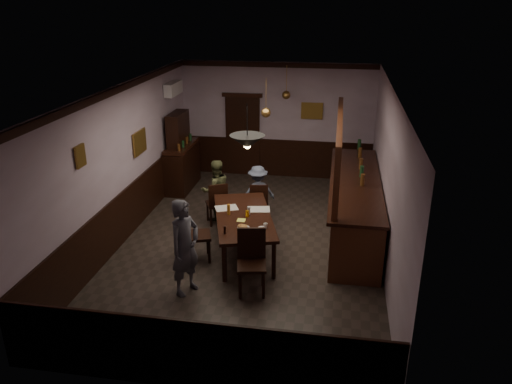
% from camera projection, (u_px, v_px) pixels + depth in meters
% --- Properties ---
extents(room, '(5.01, 8.01, 3.01)m').
position_uv_depth(room, '(250.00, 171.00, 9.28)').
color(room, '#2D2621').
rests_on(room, ground).
extents(dining_table, '(1.57, 2.39, 0.75)m').
position_uv_depth(dining_table, '(244.00, 219.00, 9.24)').
color(dining_table, black).
rests_on(dining_table, ground).
extents(chair_far_left, '(0.54, 0.54, 0.94)m').
position_uv_depth(chair_far_left, '(217.00, 202.00, 10.43)').
color(chair_far_left, black).
rests_on(chair_far_left, ground).
extents(chair_far_right, '(0.44, 0.44, 0.89)m').
position_uv_depth(chair_far_right, '(259.00, 201.00, 10.54)').
color(chair_far_right, black).
rests_on(chair_far_right, ground).
extents(chair_near, '(0.54, 0.54, 1.06)m').
position_uv_depth(chair_near, '(252.00, 258.00, 8.06)').
color(chair_near, black).
rests_on(chair_near, ground).
extents(chair_side, '(0.57, 0.57, 1.04)m').
position_uv_depth(chair_side, '(193.00, 232.00, 8.99)').
color(chair_side, black).
rests_on(chair_side, ground).
extents(person_standing, '(0.61, 0.70, 1.62)m').
position_uv_depth(person_standing, '(185.00, 247.00, 7.92)').
color(person_standing, '#4D4D58').
rests_on(person_standing, ground).
extents(person_seated_left, '(0.82, 0.78, 1.33)m').
position_uv_depth(person_seated_left, '(216.00, 190.00, 10.63)').
color(person_seated_left, '#525633').
rests_on(person_seated_left, ground).
extents(person_seated_right, '(0.87, 0.71, 1.17)m').
position_uv_depth(person_seated_right, '(258.00, 192.00, 10.75)').
color(person_seated_right, slate).
rests_on(person_seated_right, ground).
extents(newspaper_left, '(0.51, 0.45, 0.01)m').
position_uv_depth(newspaper_left, '(226.00, 208.00, 9.52)').
color(newspaper_left, silver).
rests_on(newspaper_left, dining_table).
extents(newspaper_right, '(0.47, 0.37, 0.01)m').
position_uv_depth(newspaper_right, '(259.00, 209.00, 9.46)').
color(newspaper_right, silver).
rests_on(newspaper_right, dining_table).
extents(napkin, '(0.19, 0.19, 0.00)m').
position_uv_depth(napkin, '(241.00, 220.00, 9.01)').
color(napkin, '#F6FF5D').
rests_on(napkin, dining_table).
extents(saucer, '(0.15, 0.15, 0.01)m').
position_uv_depth(saucer, '(262.00, 228.00, 8.70)').
color(saucer, white).
rests_on(saucer, dining_table).
extents(coffee_cup, '(0.10, 0.10, 0.07)m').
position_uv_depth(coffee_cup, '(265.00, 225.00, 8.70)').
color(coffee_cup, white).
rests_on(coffee_cup, saucer).
extents(pastry_plate, '(0.22, 0.22, 0.01)m').
position_uv_depth(pastry_plate, '(243.00, 228.00, 8.70)').
color(pastry_plate, white).
rests_on(pastry_plate, dining_table).
extents(pastry_ring_a, '(0.13, 0.13, 0.04)m').
position_uv_depth(pastry_ring_a, '(241.00, 226.00, 8.70)').
color(pastry_ring_a, '#C68C47').
rests_on(pastry_ring_a, pastry_plate).
extents(pastry_ring_b, '(0.13, 0.13, 0.04)m').
position_uv_depth(pastry_ring_b, '(244.00, 227.00, 8.68)').
color(pastry_ring_b, '#C68C47').
rests_on(pastry_ring_b, pastry_plate).
extents(soda_can, '(0.07, 0.07, 0.12)m').
position_uv_depth(soda_can, '(247.00, 214.00, 9.13)').
color(soda_can, '#FFA615').
rests_on(soda_can, dining_table).
extents(beer_glass, '(0.06, 0.06, 0.20)m').
position_uv_depth(beer_glass, '(229.00, 209.00, 9.22)').
color(beer_glass, '#BF721E').
rests_on(beer_glass, dining_table).
extents(water_glass, '(0.06, 0.06, 0.15)m').
position_uv_depth(water_glass, '(249.00, 210.00, 9.24)').
color(water_glass, silver).
rests_on(water_glass, dining_table).
extents(pepper_mill, '(0.04, 0.04, 0.14)m').
position_uv_depth(pepper_mill, '(225.00, 230.00, 8.48)').
color(pepper_mill, black).
rests_on(pepper_mill, dining_table).
extents(sideboard, '(0.52, 1.45, 1.91)m').
position_uv_depth(sideboard, '(181.00, 159.00, 12.35)').
color(sideboard, black).
rests_on(sideboard, ground).
extents(bar_counter, '(0.99, 4.25, 2.38)m').
position_uv_depth(bar_counter, '(354.00, 205.00, 10.06)').
color(bar_counter, '#452112').
rests_on(bar_counter, ground).
extents(door_back, '(0.90, 0.06, 2.10)m').
position_uv_depth(door_back, '(243.00, 136.00, 13.21)').
color(door_back, black).
rests_on(door_back, ground).
extents(ac_unit, '(0.20, 0.85, 0.30)m').
position_uv_depth(ac_unit, '(173.00, 89.00, 11.96)').
color(ac_unit, white).
rests_on(ac_unit, ground).
extents(picture_left_small, '(0.04, 0.28, 0.36)m').
position_uv_depth(picture_left_small, '(80.00, 156.00, 7.95)').
color(picture_left_small, olive).
rests_on(picture_left_small, ground).
extents(picture_left_large, '(0.04, 0.62, 0.48)m').
position_uv_depth(picture_left_large, '(140.00, 142.00, 10.32)').
color(picture_left_large, olive).
rests_on(picture_left_large, ground).
extents(picture_back, '(0.55, 0.04, 0.42)m').
position_uv_depth(picture_back, '(312.00, 111.00, 12.66)').
color(picture_back, olive).
rests_on(picture_back, ground).
extents(pendant_iron, '(0.56, 0.56, 0.73)m').
position_uv_depth(pendant_iron, '(247.00, 142.00, 7.87)').
color(pendant_iron, black).
rests_on(pendant_iron, ground).
extents(pendant_brass_mid, '(0.20, 0.20, 0.81)m').
position_uv_depth(pendant_brass_mid, '(266.00, 113.00, 10.20)').
color(pendant_brass_mid, '#BF8C3F').
rests_on(pendant_brass_mid, ground).
extents(pendant_brass_far, '(0.20, 0.20, 0.81)m').
position_uv_depth(pendant_brass_far, '(286.00, 95.00, 12.00)').
color(pendant_brass_far, '#BF8C3F').
rests_on(pendant_brass_far, ground).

